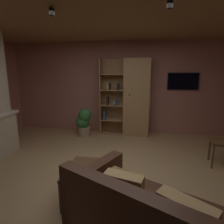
{
  "coord_description": "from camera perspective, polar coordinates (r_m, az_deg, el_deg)",
  "views": [
    {
      "loc": [
        0.46,
        -2.71,
        1.72
      ],
      "look_at": [
        0.0,
        0.4,
        1.05
      ],
      "focal_mm": 29.89,
      "sensor_mm": 36.0,
      "label": 1
    }
  ],
  "objects": [
    {
      "name": "leather_couch",
      "position": [
        2.12,
        11.39,
        -30.38
      ],
      "size": [
        1.81,
        1.53,
        0.84
      ],
      "color": "#4C2D1E",
      "rests_on": "ground"
    },
    {
      "name": "coffee_table",
      "position": [
        2.65,
        -5.88,
        -18.52
      ],
      "size": [
        0.7,
        0.67,
        0.46
      ],
      "color": "brown",
      "rests_on": "ground"
    },
    {
      "name": "track_light_spot_1",
      "position": [
        2.87,
        -17.96,
        27.17
      ],
      "size": [
        0.07,
        0.07,
        0.09
      ],
      "primitive_type": "cylinder",
      "color": "black"
    },
    {
      "name": "table_book_0",
      "position": [
        2.55,
        -7.7,
        -17.33
      ],
      "size": [
        0.15,
        0.13,
        0.02
      ],
      "primitive_type": "cube",
      "rotation": [
        0.0,
        0.0,
        -0.24
      ],
      "color": "#387247",
      "rests_on": "coffee_table"
    },
    {
      "name": "floor",
      "position": [
        3.24,
        -1.11,
        -20.18
      ],
      "size": [
        6.5,
        5.24,
        0.02
      ],
      "primitive_type": "cube",
      "color": "tan",
      "rests_on": "ground"
    },
    {
      "name": "track_light_spot_2",
      "position": [
        2.6,
        17.31,
        28.93
      ],
      "size": [
        0.07,
        0.07,
        0.09
      ],
      "primitive_type": "cylinder",
      "color": "black"
    },
    {
      "name": "potted_floor_plant",
      "position": [
        5.13,
        -8.64,
        -2.88
      ],
      "size": [
        0.43,
        0.37,
        0.78
      ],
      "color": "#9E896B",
      "rests_on": "ground"
    },
    {
      "name": "bookshelf_cabinet",
      "position": [
        5.13,
        6.44,
        4.26
      ],
      "size": [
        1.33,
        0.41,
        2.08
      ],
      "color": "#A87F51",
      "rests_on": "ground"
    },
    {
      "name": "ceiling",
      "position": [
        2.88,
        -1.34,
        29.33
      ],
      "size": [
        6.5,
        5.24,
        0.02
      ],
      "primitive_type": "cube",
      "color": "#8E6B47"
    },
    {
      "name": "wall_mounted_tv",
      "position": [
        5.42,
        20.85,
        8.77
      ],
      "size": [
        0.8,
        0.06,
        0.45
      ],
      "color": "black"
    },
    {
      "name": "wall_back",
      "position": [
        5.39,
        3.55,
        7.34
      ],
      "size": [
        6.62,
        0.06,
        2.56
      ],
      "primitive_type": "cube",
      "color": "#AD7060",
      "rests_on": "ground"
    },
    {
      "name": "window_pane_back",
      "position": [
        5.39,
        0.89,
        7.22
      ],
      "size": [
        0.79,
        0.01,
        0.78
      ],
      "primitive_type": "cube",
      "color": "white"
    }
  ]
}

